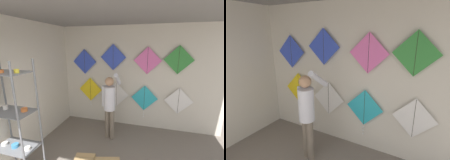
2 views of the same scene
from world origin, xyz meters
TOP-DOWN VIEW (x-y plane):
  - back_panel at (0.00, 3.32)m, footprint 4.73×0.06m
  - left_panel at (-1.99, 1.64)m, footprint 0.06×4.09m
  - ceiling_slab at (0.00, 1.64)m, footprint 4.73×4.09m
  - shelf_rack at (-1.55, 0.97)m, footprint 0.71×0.42m
  - shopkeeper at (-0.37, 2.51)m, footprint 0.41×0.53m
  - kite_0 at (-1.17, 3.23)m, footprint 0.71×0.04m
  - kite_1 at (-0.38, 3.23)m, footprint 0.71×0.01m
  - kite_2 at (0.40, 3.23)m, footprint 0.71×0.04m
  - kite_3 at (1.27, 3.23)m, footprint 0.71×0.01m
  - kite_4 at (-1.33, 3.23)m, footprint 0.71×0.01m
  - kite_5 at (-0.48, 3.23)m, footprint 0.71×0.01m
  - kite_6 at (0.44, 3.23)m, footprint 0.71×0.01m
  - kite_7 at (1.18, 3.23)m, footprint 0.71×0.01m

SIDE VIEW (x-z plane):
  - kite_2 at x=0.40m, z-range 0.39..1.30m
  - kite_3 at x=1.27m, z-range 0.52..1.23m
  - kite_1 at x=-0.38m, z-range 0.56..1.27m
  - shopkeeper at x=-0.37m, z-range 0.11..1.78m
  - kite_0 at x=-1.17m, z-range 0.56..1.40m
  - shelf_rack at x=-1.55m, z-range 0.13..2.22m
  - back_panel at x=0.00m, z-range 0.00..2.80m
  - left_panel at x=-1.99m, z-range 0.00..2.80m
  - kite_4 at x=-1.33m, z-range 1.47..2.17m
  - kite_6 at x=0.44m, z-range 1.54..2.25m
  - kite_7 at x=1.18m, z-range 1.58..2.29m
  - kite_5 at x=-0.48m, z-range 1.61..2.32m
  - ceiling_slab at x=0.00m, z-range 2.80..2.84m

